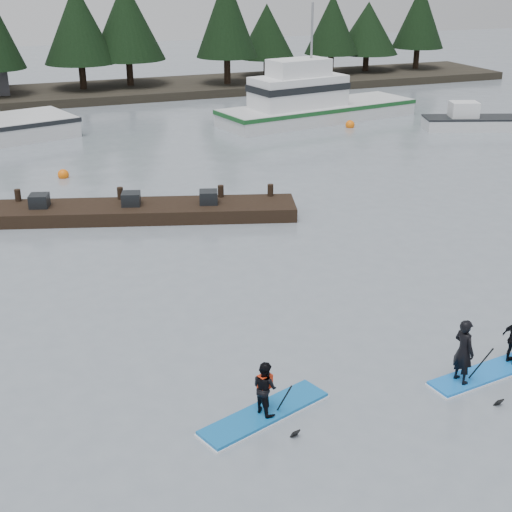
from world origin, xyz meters
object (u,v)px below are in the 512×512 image
object	(u,v)px
floating_dock	(93,212)
paddleboard_duo	(487,353)
paddleboard_solo	(265,399)
fishing_boat_medium	(313,112)

from	to	relation	value
floating_dock	paddleboard_duo	size ratio (longest dim) A/B	5.11
paddleboard_duo	paddleboard_solo	bearing A→B (deg)	168.46
paddleboard_solo	paddleboard_duo	distance (m)	5.56
floating_dock	paddleboard_duo	distance (m)	16.48
fishing_boat_medium	paddleboard_duo	xyz separation A→B (m)	(-9.06, -28.71, 0.08)
floating_dock	paddleboard_solo	bearing A→B (deg)	-67.44
paddleboard_duo	fishing_boat_medium	bearing A→B (deg)	64.87
floating_dock	paddleboard_duo	xyz separation A→B (m)	(6.91, -14.96, 0.37)
floating_dock	paddleboard_duo	bearing A→B (deg)	-48.02
paddleboard_solo	floating_dock	bearing A→B (deg)	76.77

